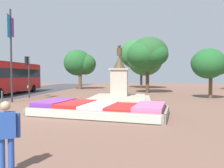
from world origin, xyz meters
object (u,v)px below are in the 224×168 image
at_px(statue_monument, 119,89).
at_px(city_bus, 7,76).
at_px(traffic_light_mid_block, 28,70).
at_px(kerb_bollard_north, 2,97).
at_px(pedestrian_near_planter, 6,133).
at_px(banner_pole, 11,50).
at_px(flower_planter, 98,109).

distance_m(statue_monument, city_bus, 12.80).
relative_size(traffic_light_mid_block, kerb_bollard_north, 4.09).
xyz_separation_m(statue_monument, kerb_bollard_north, (-8.53, -3.30, -0.43)).
bearing_deg(pedestrian_near_planter, traffic_light_mid_block, 117.18).
distance_m(banner_pole, city_bus, 7.68).
relative_size(statue_monument, traffic_light_mid_block, 1.36).
relative_size(flower_planter, statue_monument, 1.47).
relative_size(city_bus, pedestrian_near_planter, 7.37).
bearing_deg(flower_planter, banner_pole, 151.12).
distance_m(traffic_light_mid_block, kerb_bollard_north, 4.22).
bearing_deg(banner_pole, flower_planter, -28.88).
bearing_deg(traffic_light_mid_block, banner_pole, -82.92).
distance_m(city_bus, kerb_bollard_north, 7.71).
bearing_deg(flower_planter, statue_monument, 86.40).
xyz_separation_m(statue_monument, pedestrian_near_planter, (-1.00, -14.15, -0.02)).
distance_m(traffic_light_mid_block, city_bus, 4.89).
relative_size(pedestrian_near_planter, kerb_bollard_north, 1.69).
bearing_deg(banner_pole, statue_monument, 19.17).
distance_m(statue_monument, kerb_bollard_north, 9.16).
distance_m(banner_pole, pedestrian_near_planter, 13.72).
height_order(flower_planter, city_bus, city_bus).
relative_size(statue_monument, banner_pole, 0.72).
relative_size(flower_planter, kerb_bollard_north, 8.17).
xyz_separation_m(flower_planter, banner_pole, (-7.61, 4.20, 3.72)).
distance_m(traffic_light_mid_block, pedestrian_near_planter, 16.38).
bearing_deg(banner_pole, kerb_bollard_north, -133.94).
bearing_deg(statue_monument, banner_pole, -160.83).
distance_m(city_bus, pedestrian_near_planter, 20.78).
bearing_deg(banner_pole, traffic_light_mid_block, 97.08).
xyz_separation_m(flower_planter, pedestrian_near_planter, (-0.56, -7.15, 0.61)).
xyz_separation_m(traffic_light_mid_block, city_bus, (-3.90, 2.89, -0.63)).
xyz_separation_m(statue_monument, banner_pole, (-8.05, -2.80, 3.10)).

